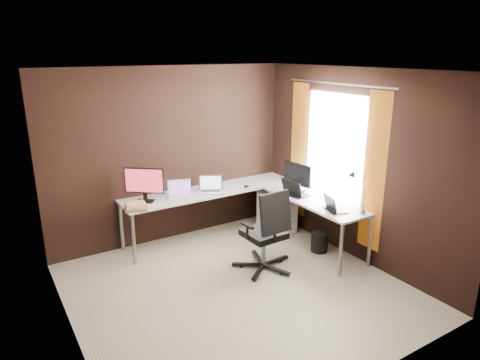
% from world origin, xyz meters
% --- Properties ---
extents(room, '(3.60, 3.60, 2.50)m').
position_xyz_m(room, '(0.34, 0.07, 1.28)').
color(room, beige).
rests_on(room, ground).
extents(desk, '(2.65, 2.25, 0.73)m').
position_xyz_m(desk, '(0.84, 1.04, 0.68)').
color(desk, silver).
rests_on(desk, ground).
extents(drawer_pedestal, '(0.42, 0.50, 0.60)m').
position_xyz_m(drawer_pedestal, '(1.43, 1.15, 0.30)').
color(drawer_pedestal, silver).
rests_on(drawer_pedestal, ground).
extents(monitor_left, '(0.43, 0.36, 0.47)m').
position_xyz_m(monitor_left, '(-0.52, 1.53, 0.99)').
color(monitor_left, black).
rests_on(monitor_left, desk).
extents(monitor_right, '(0.15, 0.51, 0.42)m').
position_xyz_m(monitor_right, '(1.50, 0.78, 0.97)').
color(monitor_right, black).
rests_on(monitor_right, desk).
extents(laptop_white, '(0.38, 0.33, 0.22)m').
position_xyz_m(laptop_white, '(-0.03, 1.49, 0.78)').
color(laptop_white, silver).
rests_on(laptop_white, desk).
extents(laptop_silver, '(0.42, 0.37, 0.23)m').
position_xyz_m(laptop_silver, '(0.43, 1.42, 0.78)').
color(laptop_silver, silver).
rests_on(laptop_silver, desk).
extents(laptop_black_big, '(0.30, 0.39, 0.24)m').
position_xyz_m(laptop_black_big, '(1.36, 0.66, 0.78)').
color(laptop_black_big, black).
rests_on(laptop_black_big, desk).
extents(laptop_black_small, '(0.30, 0.35, 0.21)m').
position_xyz_m(laptop_black_small, '(1.40, -0.08, 0.78)').
color(laptop_black_small, black).
rests_on(laptop_black_small, desk).
extents(book_stack, '(0.32, 0.29, 0.09)m').
position_xyz_m(book_stack, '(-0.73, 1.30, 0.77)').
color(book_stack, '#907B4D').
rests_on(book_stack, desk).
extents(mouse_left, '(0.09, 0.08, 0.03)m').
position_xyz_m(mouse_left, '(-0.61, 1.31, 0.75)').
color(mouse_left, black).
rests_on(mouse_left, desk).
extents(mouse_corner, '(0.10, 0.07, 0.03)m').
position_xyz_m(mouse_corner, '(0.98, 1.32, 0.75)').
color(mouse_corner, black).
rests_on(mouse_corner, desk).
extents(desk_lamp, '(0.18, 0.21, 0.54)m').
position_xyz_m(desk_lamp, '(1.57, -0.29, 1.07)').
color(desk_lamp, slate).
rests_on(desk_lamp, desk).
extents(office_chair, '(0.60, 0.60, 1.08)m').
position_xyz_m(office_chair, '(0.56, 0.23, 0.32)').
color(office_chair, black).
rests_on(office_chair, ground).
extents(wastebasket, '(0.26, 0.26, 0.27)m').
position_xyz_m(wastebasket, '(1.50, 0.25, 0.13)').
color(wastebasket, black).
rests_on(wastebasket, ground).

